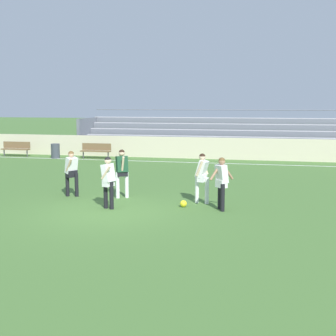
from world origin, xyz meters
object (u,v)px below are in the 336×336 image
object	(u,v)px
player_white_dropping_back	(221,179)
player_white_trailing_run	(202,174)
trash_bin	(55,151)
soccer_ball	(183,204)
player_dark_wide_right	(122,169)
player_white_challenging	(108,178)
bench_far_left	(16,148)
bleacher_stand	(233,135)
player_white_pressing_high	(72,170)
bench_near_bin	(96,149)

from	to	relation	value
player_white_dropping_back	player_white_trailing_run	distance (m)	1.10
trash_bin	player_white_dropping_back	bearing A→B (deg)	-45.39
trash_bin	soccer_ball	size ratio (longest dim) A/B	3.92
player_dark_wide_right	player_white_challenging	world-z (taller)	player_dark_wide_right
bench_far_left	player_white_trailing_run	xyz separation A→B (m)	(13.11, -10.68, 0.44)
bleacher_stand	player_white_dropping_back	size ratio (longest dim) A/B	12.13
player_white_trailing_run	player_white_pressing_high	distance (m)	4.65
player_white_challenging	player_white_pressing_high	world-z (taller)	player_white_challenging
bleacher_stand	player_white_dropping_back	xyz separation A→B (m)	(0.92, -15.67, -0.24)
bench_far_left	trash_bin	size ratio (longest dim) A/B	2.09
soccer_ball	trash_bin	bearing A→B (deg)	131.69
trash_bin	player_white_trailing_run	distance (m)	14.66
bench_far_left	player_white_dropping_back	xyz separation A→B (m)	(13.83, -11.52, 0.43)
player_white_challenging	soccer_ball	world-z (taller)	player_white_challenging
bench_near_bin	soccer_ball	world-z (taller)	bench_near_bin
bench_near_bin	player_white_dropping_back	size ratio (longest dim) A/B	1.10
player_dark_wide_right	player_white_pressing_high	size ratio (longest dim) A/B	1.05
player_white_pressing_high	soccer_ball	distance (m)	4.32
bleacher_stand	player_dark_wide_right	world-z (taller)	bleacher_stand
player_dark_wide_right	player_white_dropping_back	bearing A→B (deg)	-17.16
bench_far_left	player_white_pressing_high	bearing A→B (deg)	-51.30
bleacher_stand	player_white_dropping_back	distance (m)	15.70
bench_near_bin	player_white_challenging	xyz separation A→B (m)	(5.16, -12.10, 0.43)
bench_near_bin	player_dark_wide_right	bearing A→B (deg)	-64.12
player_white_dropping_back	soccer_ball	world-z (taller)	player_white_dropping_back
bench_near_bin	bench_far_left	bearing A→B (deg)	180.00
bleacher_stand	player_white_trailing_run	size ratio (longest dim) A/B	12.04
player_white_trailing_run	player_white_challenging	xyz separation A→B (m)	(-2.73, -1.42, -0.01)
trash_bin	player_white_dropping_back	xyz separation A→B (m)	(11.06, -11.22, 0.54)
player_dark_wide_right	player_white_challenging	xyz separation A→B (m)	(0.11, -1.68, -0.04)
player_white_trailing_run	soccer_ball	size ratio (longest dim) A/B	7.51
bleacher_stand	player_dark_wide_right	distance (m)	14.81
bench_far_left	trash_bin	xyz separation A→B (m)	(2.77, -0.30, -0.11)
trash_bin	bench_near_bin	bearing A→B (deg)	7.03
trash_bin	soccer_ball	xyz separation A→B (m)	(9.85, -11.06, -0.32)
bench_near_bin	player_white_dropping_back	world-z (taller)	player_white_dropping_back
player_white_challenging	player_white_trailing_run	bearing A→B (deg)	27.44
player_white_pressing_high	player_dark_wide_right	bearing A→B (deg)	4.60
player_white_trailing_run	player_white_challenging	bearing A→B (deg)	-152.56
player_white_dropping_back	player_white_trailing_run	size ratio (longest dim) A/B	0.99
player_white_dropping_back	player_white_pressing_high	world-z (taller)	player_white_dropping_back
bleacher_stand	bench_near_bin	size ratio (longest dim) A/B	11.06
player_dark_wide_right	bench_far_left	bearing A→B (deg)	134.60
player_white_trailing_run	player_dark_wide_right	size ratio (longest dim) A/B	0.98
player_dark_wide_right	player_white_challenging	size ratio (longest dim) A/B	1.03
trash_bin	player_white_challenging	xyz separation A→B (m)	(7.61, -11.80, 0.54)
player_white_challenging	soccer_ball	distance (m)	2.51
player_white_pressing_high	player_white_challenging	bearing A→B (deg)	-38.63
player_white_challenging	player_white_pressing_high	bearing A→B (deg)	141.37
bleacher_stand	trash_bin	world-z (taller)	bleacher_stand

